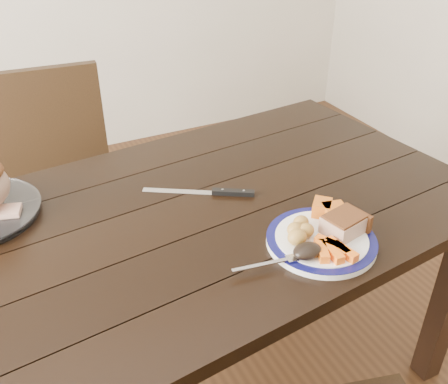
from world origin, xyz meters
name	(u,v)px	position (x,y,z in m)	size (l,w,h in m)	color
dining_table	(195,239)	(0.00, 0.00, 0.66)	(1.69, 1.06, 0.75)	black
chair_far	(60,180)	(-0.25, 0.74, 0.52)	(0.45, 0.46, 0.93)	black
dinner_plate	(321,241)	(0.22, -0.27, 0.76)	(0.27, 0.27, 0.02)	white
plate_rim	(321,238)	(0.22, -0.27, 0.77)	(0.27, 0.27, 0.02)	#0E0E46
pork_slice	(344,225)	(0.28, -0.27, 0.79)	(0.10, 0.08, 0.04)	tan
roasted_potatoes	(300,231)	(0.17, -0.24, 0.79)	(0.09, 0.09, 0.04)	gold
carrot_batons	(333,249)	(0.21, -0.33, 0.78)	(0.09, 0.11, 0.02)	orange
pumpkin_wedges	(328,210)	(0.29, -0.20, 0.79)	(0.08, 0.09, 0.04)	orange
dark_mushroom	(307,251)	(0.15, -0.31, 0.79)	(0.07, 0.05, 0.03)	black
fork	(275,262)	(0.07, -0.30, 0.77)	(0.18, 0.05, 0.00)	silver
cut_slice	(7,212)	(-0.45, 0.18, 0.78)	(0.07, 0.06, 0.02)	tan
carving_knife	(219,192)	(0.10, 0.05, 0.76)	(0.28, 0.19, 0.01)	silver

